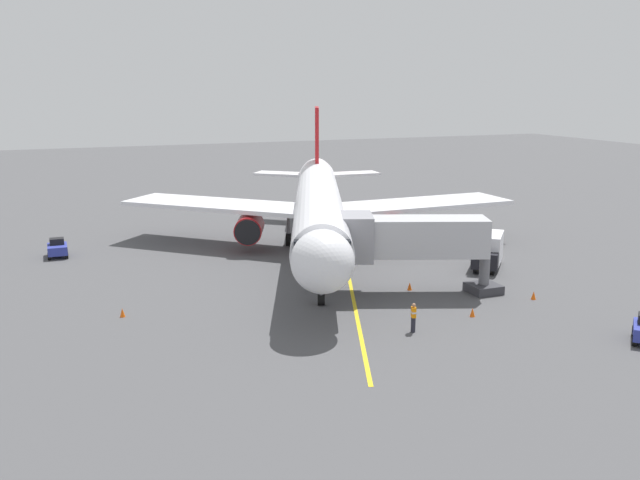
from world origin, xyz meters
The scene contains 12 objects.
ground_plane centered at (0.00, 0.00, 0.00)m, with size 220.00×220.00×0.00m, color #4C4C4F.
apron_lead_in_line centered at (-0.42, 5.72, 0.01)m, with size 0.24×40.00×0.01m, color yellow.
airplane centered at (-0.52, -0.55, 4.00)m, with size 32.55×38.84×11.50m.
jet_bridge centered at (-1.54, 11.91, 3.76)m, with size 11.29×6.40×5.40m.
ground_crew_marshaller centered at (1.30, 18.77, 0.89)m, with size 0.36×0.46×1.71m.
tug_portside centered at (-16.45, -0.86, 0.70)m, with size 2.58×2.74×1.50m.
box_truck_starboard_side centered at (-10.74, 8.66, 1.39)m, with size 4.48×4.76×2.62m.
tug_rear_apron centered at (19.76, -7.16, 0.70)m, with size 1.55×2.30×1.50m.
safety_cone_nose_left centered at (16.39, 10.04, 0.28)m, with size 0.32×0.32×0.55m, color #F2590F.
safety_cone_nose_right centered at (-2.46, 11.55, 0.28)m, with size 0.32×0.32×0.55m, color #F2590F.
safety_cone_wing_port centered at (-3.34, 17.78, 0.28)m, with size 0.32×0.32×0.55m, color #F2590F.
safety_cone_wing_starboard centered at (-8.99, 16.36, 0.28)m, with size 0.32×0.32×0.55m, color #F2590F.
Camera 1 is at (19.66, 50.85, 13.72)m, focal length 38.27 mm.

